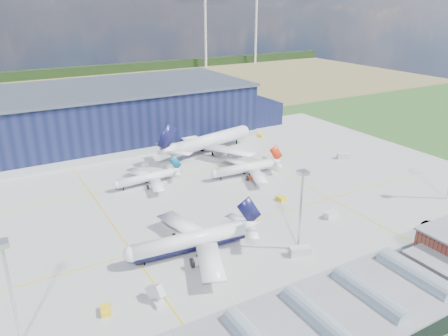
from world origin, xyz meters
TOP-DOWN VIEW (x-y plane):
  - ground at (0.00, 0.00)m, footprint 600.00×600.00m
  - apron at (0.00, 10.00)m, footprint 220.00×160.00m
  - farmland at (0.00, 220.00)m, footprint 600.00×220.00m
  - treeline at (0.00, 300.00)m, footprint 600.00×8.00m
  - hangar at (2.81, 94.80)m, footprint 145.00×62.00m
  - glass_concourse at (-6.45, -60.00)m, footprint 78.00×23.00m
  - light_mast_west at (-60.00, -30.00)m, footprint 2.60×2.60m
  - light_mast_center at (10.00, -30.00)m, footprint 2.60×2.60m
  - airliner_navy at (-16.69, -17.69)m, footprint 43.62×42.83m
  - airliner_red at (25.74, 22.00)m, footprint 34.32×33.68m
  - airliner_widebody at (27.68, 53.36)m, footprint 64.46×63.62m
  - airliner_regional at (-10.39, 32.49)m, footprint 29.55×28.98m
  - gse_tug_a at (-43.00, -29.84)m, footprint 2.74×3.74m
  - gse_tug_b at (24.62, -2.93)m, footprint 2.33×3.42m
  - gse_van_a at (8.45, -32.78)m, footprint 6.14×4.13m
  - gse_cart_a at (28.72, 42.82)m, footprint 2.19×2.93m
  - gse_van_b at (73.39, 17.58)m, footprint 5.79×4.90m
  - gse_tug_c at (60.75, 62.00)m, footprint 2.48×3.47m
  - gse_cart_b at (-3.26, 52.53)m, footprint 3.55×3.09m
  - gse_van_c at (30.60, -20.60)m, footprint 4.58×2.61m
  - airstair at (-31.90, -31.02)m, footprint 3.38×4.80m
  - car_a at (30.04, -48.00)m, footprint 3.53×1.93m
  - car_b at (52.70, -38.93)m, footprint 4.09×1.63m

SIDE VIEW (x-z plane):
  - ground at x=0.00m, z-range 0.00..0.00m
  - farmland at x=0.00m, z-range -0.01..0.01m
  - apron at x=0.00m, z-range -0.01..0.07m
  - car_a at x=30.04m, z-range 0.00..1.14m
  - gse_cart_a at x=28.72m, z-range 0.00..1.16m
  - gse_cart_b at x=-3.26m, z-range 0.00..1.29m
  - car_b at x=52.70m, z-range 0.00..1.32m
  - gse_tug_c at x=60.75m, z-range 0.00..1.40m
  - gse_tug_a at x=-43.00m, z-range 0.00..1.41m
  - gse_tug_b at x=24.62m, z-range 0.00..1.46m
  - gse_van_c at x=30.60m, z-range 0.00..2.09m
  - gse_van_b at x=73.39m, z-range 0.00..2.44m
  - gse_van_a at x=8.45m, z-range 0.00..2.47m
  - airstair at x=-31.90m, z-range 0.00..2.85m
  - glass_concourse at x=-6.45m, z-range -0.61..7.99m
  - treeline at x=0.00m, z-range 0.00..8.00m
  - airliner_regional at x=-10.39m, z-range 0.00..9.11m
  - airliner_red at x=25.74m, z-range 0.00..10.45m
  - airliner_navy at x=-16.69m, z-range 0.00..13.12m
  - airliner_widebody at x=27.68m, z-range 0.00..17.40m
  - hangar at x=2.81m, z-range -1.43..24.67m
  - light_mast_west at x=-60.00m, z-range 3.93..26.93m
  - light_mast_center at x=10.00m, z-range 3.93..26.93m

